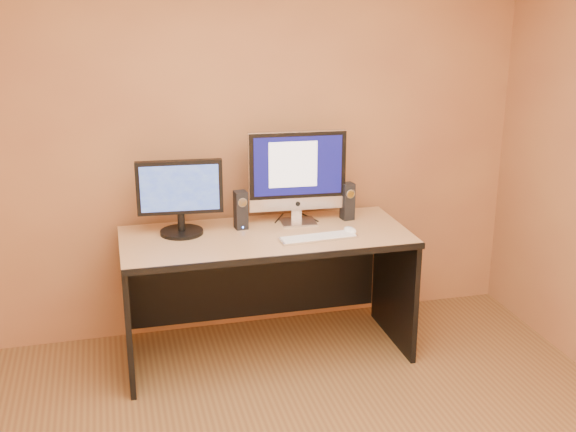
{
  "coord_description": "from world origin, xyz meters",
  "views": [
    {
      "loc": [
        -0.78,
        -2.58,
        2.29
      ],
      "look_at": [
        0.25,
        1.41,
        0.96
      ],
      "focal_mm": 45.0,
      "sensor_mm": 36.0,
      "label": 1
    }
  ],
  "objects": [
    {
      "name": "mouse",
      "position": [
        0.64,
        1.41,
        0.84
      ],
      "size": [
        0.08,
        0.12,
        0.04
      ],
      "primitive_type": "ellipsoid",
      "rotation": [
        0.0,
        0.0,
        0.18
      ],
      "color": "white",
      "rests_on": "desk"
    },
    {
      "name": "keyboard",
      "position": [
        0.42,
        1.35,
        0.83
      ],
      "size": [
        0.48,
        0.16,
        0.02
      ],
      "primitive_type": "cube",
      "rotation": [
        0.0,
        0.0,
        0.06
      ],
      "color": "silver",
      "rests_on": "desk"
    },
    {
      "name": "walls",
      "position": [
        0.0,
        0.0,
        1.3
      ],
      "size": [
        4.0,
        4.0,
        2.6
      ],
      "primitive_type": null,
      "color": "#A67243",
      "rests_on": "ground"
    },
    {
      "name": "second_monitor",
      "position": [
        -0.37,
        1.65,
        1.05
      ],
      "size": [
        0.55,
        0.31,
        0.46
      ],
      "primitive_type": null,
      "rotation": [
        0.0,
        0.0,
        -0.09
      ],
      "color": "black",
      "rests_on": "desk"
    },
    {
      "name": "cable_b",
      "position": [
        0.28,
        1.79,
        0.82
      ],
      "size": [
        0.1,
        0.18,
        0.01
      ],
      "primitive_type": "cylinder",
      "rotation": [
        1.57,
        0.0,
        -0.5
      ],
      "color": "black",
      "rests_on": "desk"
    },
    {
      "name": "imac",
      "position": [
        0.38,
        1.68,
        1.12
      ],
      "size": [
        0.65,
        0.28,
        0.61
      ],
      "primitive_type": null,
      "rotation": [
        0.0,
        0.0,
        -0.07
      ],
      "color": "#B1B1B5",
      "rests_on": "desk"
    },
    {
      "name": "speaker_right",
      "position": [
        0.71,
        1.68,
        0.94
      ],
      "size": [
        0.08,
        0.09,
        0.24
      ],
      "primitive_type": null,
      "rotation": [
        0.0,
        0.0,
        0.13
      ],
      "color": "black",
      "rests_on": "desk"
    },
    {
      "name": "speaker_left",
      "position": [
        0.01,
        1.66,
        0.94
      ],
      "size": [
        0.08,
        0.09,
        0.24
      ],
      "primitive_type": null,
      "rotation": [
        0.0,
        0.0,
        0.11
      ],
      "color": "black",
      "rests_on": "desk"
    },
    {
      "name": "cable_a",
      "position": [
        0.48,
        1.78,
        0.82
      ],
      "size": [
        0.08,
        0.23,
        0.01
      ],
      "primitive_type": "cylinder",
      "rotation": [
        1.57,
        0.0,
        0.31
      ],
      "color": "black",
      "rests_on": "desk"
    },
    {
      "name": "desk",
      "position": [
        0.13,
        1.51,
        0.41
      ],
      "size": [
        1.77,
        0.78,
        0.82
      ],
      "primitive_type": null,
      "rotation": [
        0.0,
        0.0,
        -0.0
      ],
      "color": "tan",
      "rests_on": "ground"
    }
  ]
}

